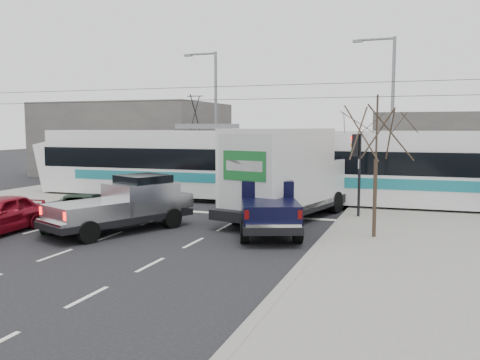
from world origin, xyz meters
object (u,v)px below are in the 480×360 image
(street_lamp_near, at_px, (389,108))
(green_car, at_px, (77,211))
(silver_pickup, at_px, (127,204))
(navy_pickup, at_px, (267,202))
(traffic_signal, at_px, (357,157))
(box_truck, at_px, (286,175))
(street_lamp_far, at_px, (213,111))
(bare_tree, at_px, (377,134))
(tram, at_px, (284,165))

(street_lamp_near, distance_m, green_car, 17.72)
(silver_pickup, xyz_separation_m, navy_pickup, (5.16, 1.72, 0.08))
(navy_pickup, distance_m, green_car, 7.69)
(traffic_signal, height_order, green_car, traffic_signal)
(green_car, bearing_deg, street_lamp_near, 23.94)
(traffic_signal, distance_m, box_truck, 3.12)
(traffic_signal, distance_m, street_lamp_far, 14.47)
(silver_pickup, bearing_deg, green_car, -154.63)
(traffic_signal, height_order, navy_pickup, traffic_signal)
(bare_tree, relative_size, traffic_signal, 1.39)
(tram, bearing_deg, green_car, -127.08)
(tram, height_order, green_car, tram)
(green_car, bearing_deg, box_truck, 6.04)
(bare_tree, bearing_deg, street_lamp_near, 91.42)
(navy_pickup, xyz_separation_m, green_car, (-7.47, -1.79, -0.50))
(traffic_signal, height_order, street_lamp_near, street_lamp_near)
(traffic_signal, bearing_deg, box_truck, -162.91)
(silver_pickup, bearing_deg, traffic_signal, 57.18)
(street_lamp_near, relative_size, box_truck, 1.08)
(street_lamp_near, height_order, green_car, street_lamp_near)
(navy_pickup, bearing_deg, tram, 78.45)
(bare_tree, xyz_separation_m, silver_pickup, (-9.25, -1.36, -2.73))
(tram, xyz_separation_m, green_car, (-6.29, -8.90, -1.39))
(box_truck, xyz_separation_m, green_car, (-7.54, -4.53, -1.32))
(street_lamp_far, relative_size, box_truck, 1.08)
(traffic_signal, xyz_separation_m, box_truck, (-2.89, -0.89, -0.78))
(street_lamp_near, xyz_separation_m, tram, (-4.98, -4.02, -3.09))
(box_truck, bearing_deg, street_lamp_near, 79.82)
(navy_pickup, bearing_deg, green_car, 172.55)
(traffic_signal, xyz_separation_m, street_lamp_far, (-10.66, 9.50, 2.37))
(street_lamp_far, bearing_deg, bare_tree, -48.88)
(tram, bearing_deg, silver_pickup, -116.09)
(silver_pickup, bearing_deg, street_lamp_near, 78.90)
(street_lamp_far, relative_size, silver_pickup, 1.46)
(tram, relative_size, box_truck, 3.36)
(bare_tree, relative_size, box_truck, 0.60)
(street_lamp_far, xyz_separation_m, box_truck, (7.77, -10.39, -3.15))
(green_car, bearing_deg, bare_tree, -17.95)
(street_lamp_far, distance_m, tram, 9.40)
(street_lamp_near, relative_size, navy_pickup, 1.54)
(street_lamp_near, bearing_deg, box_truck, -113.97)
(street_lamp_far, bearing_deg, navy_pickup, -59.63)
(street_lamp_near, height_order, street_lamp_far, same)
(bare_tree, xyz_separation_m, traffic_signal, (-1.13, 4.00, -1.05))
(bare_tree, distance_m, traffic_signal, 4.28)
(street_lamp_far, bearing_deg, green_car, -89.11)
(traffic_signal, bearing_deg, navy_pickup, -129.20)
(traffic_signal, bearing_deg, street_lamp_near, 83.59)
(navy_pickup, bearing_deg, box_truck, 67.55)
(traffic_signal, relative_size, street_lamp_near, 0.40)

